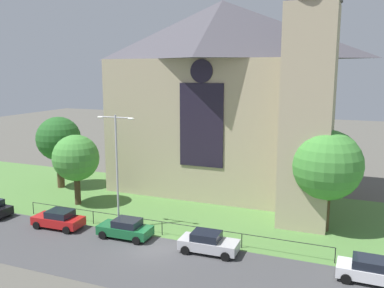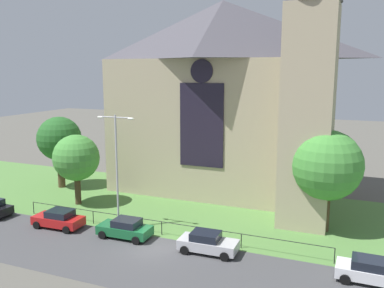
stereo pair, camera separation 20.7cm
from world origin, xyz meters
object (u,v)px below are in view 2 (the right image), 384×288
(church_building, at_px, (227,95))
(tree_left_near, at_px, (76,158))
(tree_left_far, at_px, (59,139))
(parked_car_silver, at_px, (208,243))
(streetlamp_near, at_px, (117,159))
(parked_car_green, at_px, (125,228))
(parked_car_white, at_px, (371,271))
(tree_right_near, at_px, (327,166))
(parked_car_red, at_px, (59,219))

(church_building, distance_m, tree_left_near, 16.63)
(tree_left_far, relative_size, parked_car_silver, 1.86)
(tree_left_near, bearing_deg, streetlamp_near, -29.09)
(parked_car_green, xyz_separation_m, parked_car_white, (17.63, -0.26, 0.00))
(parked_car_silver, bearing_deg, tree_left_far, 153.58)
(tree_right_near, xyz_separation_m, parked_car_red, (-20.38, -7.69, -4.67))
(parked_car_red, height_order, parked_car_silver, same)
(tree_left_near, bearing_deg, tree_right_near, 5.07)
(tree_left_near, xyz_separation_m, parked_car_white, (26.21, -5.62, -3.84))
(tree_left_near, distance_m, tree_right_near, 22.87)
(tree_left_far, distance_m, tree_left_near, 6.97)
(tree_left_near, relative_size, parked_car_green, 1.62)
(tree_left_far, xyz_separation_m, tree_left_near, (5.48, -4.22, -0.84))
(parked_car_silver, xyz_separation_m, parked_car_white, (10.75, -0.16, 0.00))
(parked_car_green, relative_size, parked_car_white, 1.00)
(tree_left_far, relative_size, tree_left_near, 1.15)
(parked_car_red, distance_m, parked_car_silver, 13.08)
(tree_left_far, height_order, parked_car_white, tree_left_far)
(tree_left_far, height_order, parked_car_silver, tree_left_far)
(church_building, bearing_deg, parked_car_green, -101.50)
(tree_left_near, distance_m, parked_car_silver, 16.84)
(streetlamp_near, bearing_deg, tree_right_near, 20.81)
(tree_right_near, bearing_deg, church_building, 143.06)
(parked_car_green, bearing_deg, tree_left_far, -35.35)
(parked_car_green, bearing_deg, parked_car_white, 178.07)
(church_building, xyz_separation_m, parked_car_green, (-3.18, -15.65, -9.53))
(church_building, distance_m, parked_car_red, 20.82)
(tree_left_near, relative_size, parked_car_white, 1.62)
(church_building, distance_m, parked_car_green, 18.60)
(tree_left_far, relative_size, parked_car_red, 1.86)
(parked_car_red, xyz_separation_m, parked_car_white, (23.82, 0.04, 0.00))
(tree_left_near, bearing_deg, church_building, 41.16)
(church_building, xyz_separation_m, tree_left_far, (-17.25, -6.07, -4.85))
(parked_car_green, bearing_deg, parked_car_red, 1.72)
(parked_car_silver, distance_m, parked_car_white, 10.75)
(parked_car_silver, height_order, parked_car_white, same)
(streetlamp_near, bearing_deg, parked_car_green, -43.47)
(church_building, xyz_separation_m, streetlamp_near, (-4.68, -14.23, -4.39))
(parked_car_red, xyz_separation_m, parked_car_silver, (13.08, 0.21, 0.00))
(tree_right_near, bearing_deg, streetlamp_near, -159.19)
(tree_right_near, distance_m, parked_car_silver, 11.45)
(tree_left_near, height_order, streetlamp_near, streetlamp_near)
(church_building, distance_m, tree_right_near, 14.59)
(parked_car_silver, bearing_deg, streetlamp_near, 168.11)
(parked_car_green, relative_size, parked_car_silver, 1.00)
(church_building, bearing_deg, tree_left_far, -160.62)
(tree_left_near, distance_m, streetlamp_near, 8.21)
(streetlamp_near, xyz_separation_m, parked_car_silver, (8.38, -1.52, -5.14))
(parked_car_red, height_order, parked_car_green, same)
(parked_car_silver, bearing_deg, parked_car_green, 177.57)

